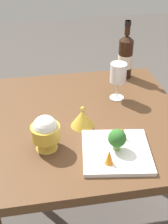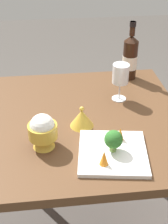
% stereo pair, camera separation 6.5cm
% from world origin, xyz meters
% --- Properties ---
extents(dining_table, '(0.88, 0.88, 0.76)m').
position_xyz_m(dining_table, '(0.00, 0.00, 0.67)').
color(dining_table, brown).
rests_on(dining_table, ground_plane).
extents(wine_bottle, '(0.08, 0.08, 0.30)m').
position_xyz_m(wine_bottle, '(-0.35, 0.28, 0.88)').
color(wine_bottle, black).
rests_on(wine_bottle, dining_table).
extents(wine_glass, '(0.08, 0.08, 0.18)m').
position_xyz_m(wine_glass, '(-0.14, 0.18, 0.89)').
color(wine_glass, white).
rests_on(wine_glass, dining_table).
extents(rice_bowl, '(0.11, 0.11, 0.14)m').
position_xyz_m(rice_bowl, '(0.17, -0.17, 0.83)').
color(rice_bowl, gold).
rests_on(rice_bowl, dining_table).
extents(rice_bowl_lid, '(0.10, 0.10, 0.09)m').
position_xyz_m(rice_bowl_lid, '(0.06, -0.02, 0.80)').
color(rice_bowl_lid, gold).
rests_on(rice_bowl_lid, dining_table).
extents(serving_plate, '(0.28, 0.28, 0.02)m').
position_xyz_m(serving_plate, '(0.25, 0.08, 0.77)').
color(serving_plate, white).
rests_on(serving_plate, dining_table).
extents(broccoli_floret, '(0.07, 0.07, 0.09)m').
position_xyz_m(broccoli_floret, '(0.25, 0.08, 0.82)').
color(broccoli_floret, '#729E4C').
rests_on(broccoli_floret, serving_plate).
extents(carrot_garnish_left, '(0.03, 0.03, 0.05)m').
position_xyz_m(carrot_garnish_left, '(0.19, 0.12, 0.80)').
color(carrot_garnish_left, orange).
rests_on(carrot_garnish_left, serving_plate).
extents(carrot_garnish_right, '(0.03, 0.03, 0.06)m').
position_xyz_m(carrot_garnish_right, '(0.32, 0.03, 0.80)').
color(carrot_garnish_right, orange).
rests_on(carrot_garnish_right, serving_plate).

